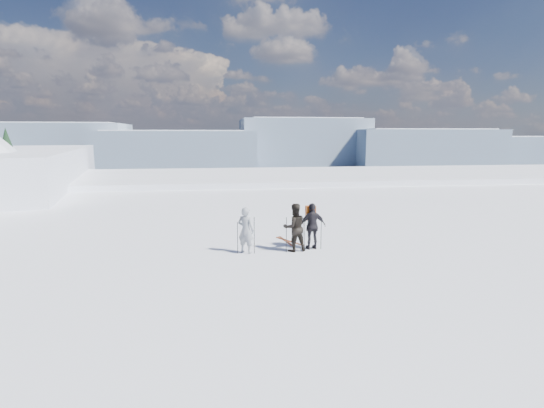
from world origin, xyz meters
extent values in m
plane|color=white|center=(0.00, 60.00, -17.50)|extent=(220.00, 208.01, 71.62)
cube|color=white|center=(0.00, 30.00, -6.50)|extent=(180.00, 16.00, 14.00)
plane|color=#21334D|center=(0.00, 290.00, -30.00)|extent=(820.00, 820.00, 0.00)
cube|color=slate|center=(-160.00, 470.00, -7.00)|extent=(130.00, 80.00, 46.00)
cube|color=white|center=(-160.00, 470.00, 13.00)|extent=(110.50, 70.00, 8.00)
cube|color=slate|center=(-40.00, 440.00, -11.00)|extent=(160.00, 80.00, 38.00)
cube|color=white|center=(-40.00, 440.00, 5.00)|extent=(136.00, 70.00, 8.00)
cube|color=slate|center=(100.00, 470.00, -4.00)|extent=(140.00, 80.00, 52.00)
cube|color=white|center=(100.00, 470.00, 19.00)|extent=(119.00, 70.00, 8.00)
cube|color=slate|center=(230.00, 440.00, -10.00)|extent=(160.00, 80.00, 40.00)
cube|color=white|center=(230.00, 440.00, 7.00)|extent=(136.00, 70.00, 8.00)
cube|color=slate|center=(350.00, 470.00, -14.00)|extent=(130.00, 80.00, 32.00)
cube|color=white|center=(350.00, 470.00, -1.00)|extent=(110.50, 70.00, 8.00)
cube|color=#2D2B28|center=(-22.00, 36.00, -9.00)|extent=(21.55, 17.87, 14.25)
cone|color=black|center=(-19.00, 35.00, -3.00)|extent=(5.60, 5.60, 10.00)
cone|color=black|center=(-18.00, 32.00, -3.00)|extent=(5.60, 5.60, 10.00)
cone|color=black|center=(-22.00, 28.00, -3.50)|extent=(5.04, 5.04, 9.00)
cone|color=black|center=(-24.00, 34.00, -1.50)|extent=(7.28, 7.28, 13.00)
cone|color=black|center=(-20.00, 30.00, -2.50)|extent=(6.16, 6.16, 11.00)
imported|color=gray|center=(-2.85, 3.61, 0.85)|extent=(0.74, 0.68, 1.71)
imported|color=black|center=(-1.05, 3.62, 0.90)|extent=(0.98, 0.82, 1.79)
imported|color=black|center=(-0.31, 3.82, 0.88)|extent=(1.06, 0.52, 1.75)
cube|color=#D25513|center=(-0.34, 4.07, 2.03)|extent=(0.39, 0.24, 0.55)
cylinder|color=black|center=(-3.15, 3.57, 0.59)|extent=(0.02, 0.02, 1.17)
cylinder|color=black|center=(-2.55, 3.52, 0.68)|extent=(0.02, 0.02, 1.36)
cylinder|color=black|center=(-1.37, 3.51, 0.65)|extent=(0.02, 0.02, 1.31)
cylinder|color=black|center=(-0.72, 3.60, 0.62)|extent=(0.02, 0.02, 1.25)
cylinder|color=black|center=(-0.64, 3.70, 0.60)|extent=(0.02, 0.02, 1.20)
cylinder|color=black|center=(0.01, 3.75, 0.59)|extent=(0.02, 0.02, 1.17)
cube|color=black|center=(-1.09, 5.04, 0.01)|extent=(0.39, 1.69, 0.03)
cube|color=black|center=(-0.95, 5.04, 0.01)|extent=(0.93, 1.52, 0.03)
camera|label=1|loc=(-4.02, -11.41, 4.27)|focal=28.00mm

